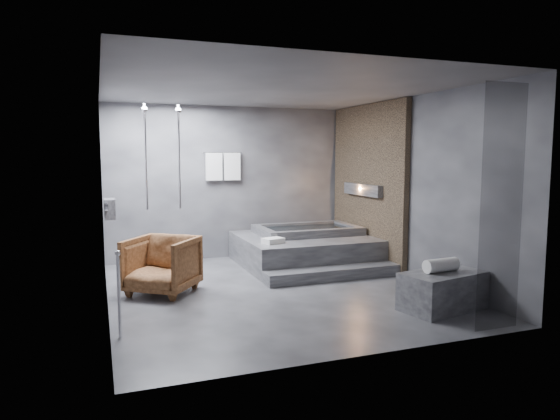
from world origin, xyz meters
name	(u,v)px	position (x,y,z in m)	size (l,w,h in m)	color
room	(295,167)	(0.40, 0.24, 1.73)	(5.00, 5.04, 2.82)	#2C2C2E
tub_deck	(304,250)	(1.05, 1.45, 0.25)	(2.20, 2.00, 0.50)	#313133
tub_step	(333,274)	(1.05, 0.27, 0.09)	(2.20, 0.36, 0.18)	#313133
concrete_bench	(443,291)	(1.65, -1.56, 0.23)	(1.04, 0.57, 0.47)	#313133
driftwood_chair	(162,265)	(-1.52, 0.40, 0.40)	(0.84, 0.87, 0.79)	#3F210F
rolled_towel	(441,265)	(1.64, -1.53, 0.55)	(0.17, 0.17, 0.46)	white
deck_towel	(273,241)	(0.30, 0.93, 0.54)	(0.32, 0.23, 0.09)	silver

